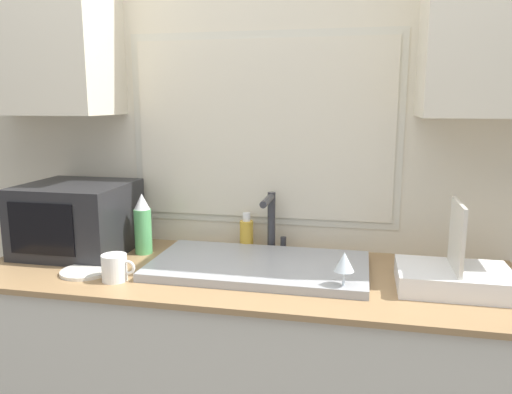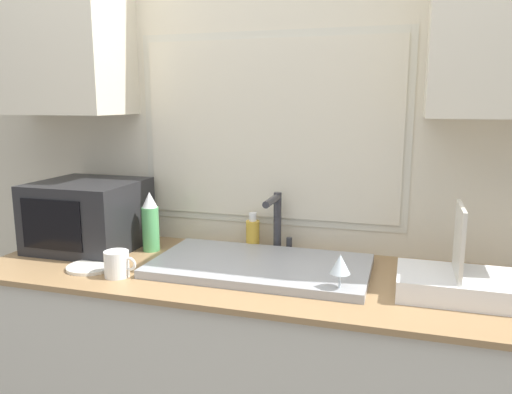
{
  "view_description": "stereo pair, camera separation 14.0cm",
  "coord_description": "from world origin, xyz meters",
  "px_view_note": "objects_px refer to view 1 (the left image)",
  "views": [
    {
      "loc": [
        0.4,
        -1.35,
        1.53
      ],
      "look_at": [
        0.05,
        0.29,
        1.2
      ],
      "focal_mm": 35.0,
      "sensor_mm": 36.0,
      "label": 1
    },
    {
      "loc": [
        0.54,
        -1.32,
        1.53
      ],
      "look_at": [
        0.05,
        0.29,
        1.2
      ],
      "focal_mm": 35.0,
      "sensor_mm": 36.0,
      "label": 2
    }
  ],
  "objects_px": {
    "mug_near_sink": "(115,268)",
    "wine_glass": "(344,264)",
    "microwave": "(78,218)",
    "faucet": "(271,217)",
    "dish_rack": "(454,276)",
    "soap_bottle": "(247,234)",
    "spray_bottle": "(143,225)"
  },
  "relations": [
    {
      "from": "dish_rack",
      "to": "spray_bottle",
      "type": "relative_size",
      "value": 1.47
    },
    {
      "from": "faucet",
      "to": "mug_near_sink",
      "type": "bearing_deg",
      "value": -136.93
    },
    {
      "from": "microwave",
      "to": "dish_rack",
      "type": "distance_m",
      "value": 1.43
    },
    {
      "from": "soap_bottle",
      "to": "wine_glass",
      "type": "height_order",
      "value": "soap_bottle"
    },
    {
      "from": "microwave",
      "to": "wine_glass",
      "type": "bearing_deg",
      "value": -12.9
    },
    {
      "from": "microwave",
      "to": "soap_bottle",
      "type": "height_order",
      "value": "microwave"
    },
    {
      "from": "microwave",
      "to": "mug_near_sink",
      "type": "xyz_separation_m",
      "value": [
        0.31,
        -0.28,
        -0.09
      ]
    },
    {
      "from": "dish_rack",
      "to": "wine_glass",
      "type": "relative_size",
      "value": 2.58
    },
    {
      "from": "spray_bottle",
      "to": "faucet",
      "type": "bearing_deg",
      "value": 13.25
    },
    {
      "from": "faucet",
      "to": "microwave",
      "type": "height_order",
      "value": "microwave"
    },
    {
      "from": "faucet",
      "to": "wine_glass",
      "type": "relative_size",
      "value": 1.75
    },
    {
      "from": "dish_rack",
      "to": "soap_bottle",
      "type": "relative_size",
      "value": 2.33
    },
    {
      "from": "spray_bottle",
      "to": "mug_near_sink",
      "type": "height_order",
      "value": "spray_bottle"
    },
    {
      "from": "spray_bottle",
      "to": "soap_bottle",
      "type": "relative_size",
      "value": 1.59
    },
    {
      "from": "faucet",
      "to": "mug_near_sink",
      "type": "height_order",
      "value": "faucet"
    },
    {
      "from": "mug_near_sink",
      "to": "wine_glass",
      "type": "height_order",
      "value": "wine_glass"
    },
    {
      "from": "soap_bottle",
      "to": "spray_bottle",
      "type": "bearing_deg",
      "value": -160.53
    },
    {
      "from": "spray_bottle",
      "to": "soap_bottle",
      "type": "xyz_separation_m",
      "value": [
        0.39,
        0.14,
        -0.05
      ]
    },
    {
      "from": "faucet",
      "to": "dish_rack",
      "type": "xyz_separation_m",
      "value": [
        0.65,
        -0.28,
        -0.1
      ]
    },
    {
      "from": "mug_near_sink",
      "to": "microwave",
      "type": "bearing_deg",
      "value": 137.33
    },
    {
      "from": "dish_rack",
      "to": "mug_near_sink",
      "type": "bearing_deg",
      "value": -172.07
    },
    {
      "from": "soap_bottle",
      "to": "faucet",
      "type": "bearing_deg",
      "value": -11.25
    },
    {
      "from": "faucet",
      "to": "dish_rack",
      "type": "height_order",
      "value": "dish_rack"
    },
    {
      "from": "faucet",
      "to": "dish_rack",
      "type": "relative_size",
      "value": 0.68
    },
    {
      "from": "faucet",
      "to": "spray_bottle",
      "type": "xyz_separation_m",
      "value": [
        -0.5,
        -0.12,
        -0.03
      ]
    },
    {
      "from": "dish_rack",
      "to": "mug_near_sink",
      "type": "distance_m",
      "value": 1.13
    },
    {
      "from": "microwave",
      "to": "dish_rack",
      "type": "xyz_separation_m",
      "value": [
        1.42,
        -0.13,
        -0.09
      ]
    },
    {
      "from": "faucet",
      "to": "wine_glass",
      "type": "distance_m",
      "value": 0.5
    },
    {
      "from": "microwave",
      "to": "wine_glass",
      "type": "xyz_separation_m",
      "value": [
        1.08,
        -0.25,
        -0.04
      ]
    },
    {
      "from": "faucet",
      "to": "wine_glass",
      "type": "height_order",
      "value": "faucet"
    },
    {
      "from": "soap_bottle",
      "to": "wine_glass",
      "type": "xyz_separation_m",
      "value": [
        0.41,
        -0.42,
        0.04
      ]
    },
    {
      "from": "microwave",
      "to": "wine_glass",
      "type": "relative_size",
      "value": 2.93
    }
  ]
}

